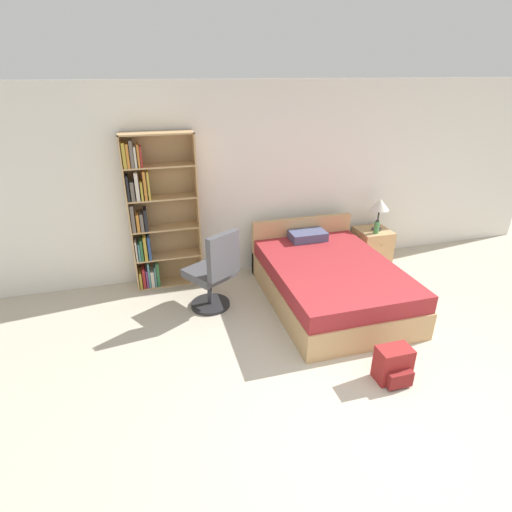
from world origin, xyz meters
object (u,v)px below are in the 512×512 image
Objects in this scene: office_chair at (214,273)px; table_lamp at (380,205)px; water_bottle at (377,227)px; backpack_red at (394,365)px; bed at (329,280)px; bookshelf at (155,215)px; nightstand at (372,246)px.

table_lamp is (2.61, 0.70, 0.41)m from office_chair.
water_bottle reaches higher than backpack_red.
bookshelf is at bearing 153.22° from bed.
bookshelf is 1.93× the size of office_chair.
office_chair is 2.60m from water_bottle.
bed is 1.37m from water_bottle.
water_bottle is at bearing -4.81° from bookshelf.
table_lamp is at bearing 36.53° from bed.
bookshelf is at bearing 175.19° from water_bottle.
bed is at bearing -26.78° from bookshelf.
water_bottle is (-0.04, -0.12, 0.35)m from nightstand.
nightstand is (3.16, -0.14, -0.74)m from bookshelf.
nightstand reaches higher than backpack_red.
water_bottle is (1.10, 0.76, 0.33)m from bed.
table_lamp is at bearing 63.15° from backpack_red.
bed is 1.53m from backpack_red.
backpack_red is (-0.04, -1.52, -0.11)m from bed.
bed reaches higher than backpack_red.
bookshelf is 5.79× the size of backpack_red.
nightstand is 0.64m from table_lamp.
office_chair is at bearing -164.66° from nightstand.
bookshelf is 3.21m from table_lamp.
table_lamp is at bearing 14.97° from office_chair.
office_chair is at bearing -165.03° from table_lamp.
backpack_red is at bearing -116.85° from table_lamp.
bookshelf is at bearing 125.09° from office_chair.
nightstand is 2.67m from backpack_red.
bed is 10.62× the size of water_bottle.
bookshelf reaches higher than office_chair.
backpack_red is at bearing -51.95° from bookshelf.
table_lamp is at bearing -2.71° from bookshelf.
office_chair is at bearing 129.44° from backpack_red.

